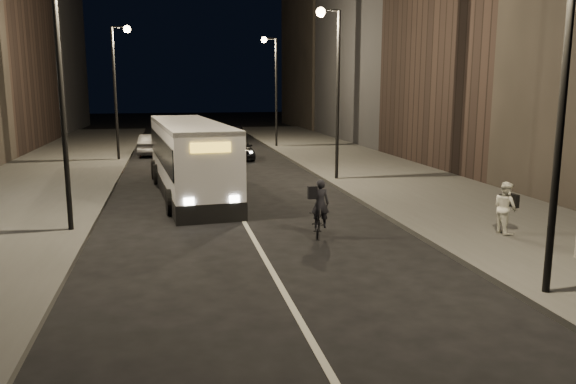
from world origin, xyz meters
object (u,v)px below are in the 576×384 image
cyclist_on_bicycle (319,217)px  car_far (236,133)px  streetlight_left_far (119,75)px  car_mid (153,144)px  streetlight_right_far (273,77)px  car_near (238,148)px  city_bus (189,155)px  pedestrian_woman (505,208)px  streetlight_left_near (68,62)px  streetlight_right_mid (333,71)px  streetlight_right_near (556,50)px

cyclist_on_bicycle → car_far: bearing=103.7°
streetlight_left_far → car_mid: bearing=62.0°
streetlight_right_far → cyclist_on_bicycle: size_ratio=4.42×
streetlight_left_far → car_mid: 5.93m
car_near → car_mid: bearing=145.6°
streetlight_left_far → city_bus: streetlight_left_far is taller
car_mid → streetlight_left_far: bearing=66.9°
city_bus → streetlight_right_far: bearing=63.5°
city_bus → car_near: city_bus is taller
pedestrian_woman → car_near: bearing=11.9°
streetlight_right_far → streetlight_left_near: bearing=-114.0°
city_bus → cyclist_on_bicycle: (3.67, -8.08, -1.10)m
streetlight_right_mid → streetlight_right_far: (0.00, 16.00, 0.00)m
car_far → streetlight_right_near: bearing=-85.3°
streetlight_right_far → pedestrian_woman: (2.27, -27.26, -4.39)m
streetlight_right_far → streetlight_left_near: size_ratio=1.00×
streetlight_right_near → cyclist_on_bicycle: size_ratio=4.42×
streetlight_right_mid → streetlight_left_near: same height
streetlight_right_near → streetlight_left_far: same height
pedestrian_woman → streetlight_right_near: bearing=151.3°
streetlight_right_mid → car_mid: size_ratio=1.85×
streetlight_left_far → car_far: 16.49m
city_bus → pedestrian_woman: 13.28m
streetlight_right_mid → car_near: streetlight_right_mid is taller
streetlight_left_far → car_mid: streetlight_left_far is taller
streetlight_right_near → city_bus: size_ratio=0.69×
pedestrian_woman → streetlight_left_near: bearing=72.7°
streetlight_left_far → car_near: (7.24, -0.12, -4.66)m
streetlight_right_far → city_bus: streetlight_right_far is taller
streetlight_right_near → streetlight_right_far: same height
streetlight_right_near → car_far: 39.54m
cyclist_on_bicycle → car_far: 33.04m
city_bus → car_near: (3.53, 11.61, -1.01)m
streetlight_right_near → streetlight_right_mid: 16.00m
streetlight_right_mid → streetlight_left_far: size_ratio=1.00×
city_bus → car_far: bearing=73.7°
streetlight_right_far → car_near: size_ratio=1.96×
streetlight_left_far → streetlight_right_near: bearing=-67.7°
streetlight_right_near → city_bus: 16.29m
streetlight_left_far → car_mid: size_ratio=1.85×
streetlight_right_mid → city_bus: streetlight_right_mid is taller
cyclist_on_bicycle → pedestrian_woman: (5.54, -1.45, 0.36)m
streetlight_left_near → city_bus: bearing=59.3°
streetlight_right_far → car_mid: size_ratio=1.85×
car_mid → car_near: bearing=153.3°
streetlight_right_far → pedestrian_woman: size_ratio=5.02×
streetlight_right_mid → car_near: bearing=109.1°
streetlight_right_near → streetlight_right_mid: same height
pedestrian_woman → cyclist_on_bicycle: bearing=72.2°
streetlight_right_mid → pedestrian_woman: 12.29m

